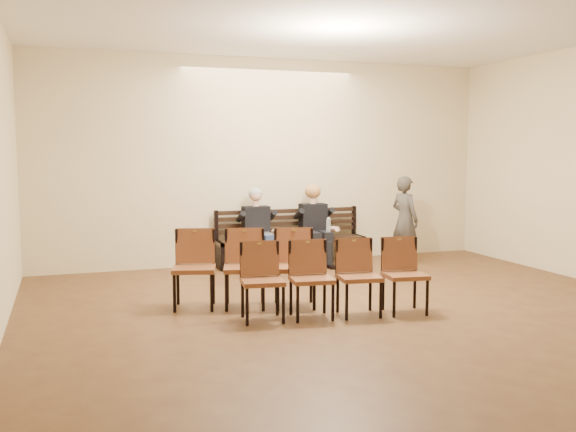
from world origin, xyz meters
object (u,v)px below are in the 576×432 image
Objects in this scene: laptop at (260,234)px; bag at (264,267)px; seated_woman at (315,227)px; passerby at (405,213)px; seated_man at (258,229)px; bench at (292,251)px; water_bottle at (328,233)px; chair_row_back at (335,279)px; chair_row_front at (245,268)px.

laptop is 0.76m from bag.
passerby reaches higher than seated_woman.
seated_man is at bearing 106.58° from laptop.
bench is 10.40× the size of water_bottle.
bench is at bearing 35.52° from laptop.
bench is at bearing 57.51° from passerby.
laptop is at bearing -86.97° from seated_man.
seated_woman is 0.58× the size of chair_row_back.
chair_row_front is (-2.06, -2.23, -0.08)m from water_bottle.
water_bottle reaches higher than bag.
passerby is at bearing -14.38° from bench.
seated_man is 1.02m from seated_woman.
bag is (-1.27, -0.48, -0.42)m from water_bottle.
chair_row_front is at bearing -120.54° from bench.
bag is at bearing -146.64° from seated_woman.
passerby is (2.53, -0.23, 0.29)m from laptop.
seated_woman reaches higher than chair_row_back.
chair_row_front is at bearing -97.59° from laptop.
passerby is 0.78× the size of chair_row_back.
bag is (-1.14, -0.75, -0.49)m from seated_woman.
seated_man is at bearing 85.54° from chair_row_front.
seated_woman is at bearing 21.13° from laptop.
laptop is at bearing 96.92° from chair_row_back.
water_bottle is at bearing -64.15° from seated_woman.
seated_man reaches higher than chair_row_back.
water_bottle is (0.51, -0.39, 0.35)m from bench.
water_bottle is at bearing 68.05° from passerby.
passerby is 0.98× the size of chair_row_front.
seated_man is at bearing 63.66° from passerby.
seated_woman is 3.16m from chair_row_front.
bench is 1.50× the size of passerby.
bench is 3.47m from chair_row_back.
chair_row_front is at bearing -114.26° from bag.
seated_woman is at bearing 0.00° from seated_man.
water_bottle is (0.13, -0.27, -0.07)m from seated_woman.
seated_woman is at bearing 115.85° from water_bottle.
laptop reaches higher than water_bottle.
seated_man is 3.29m from chair_row_back.
water_bottle is 1.42m from passerby.
passerby is 3.90m from chair_row_back.
chair_row_back is (-2.56, -2.91, -0.41)m from passerby.
chair_row_back is at bearing -100.96° from bench.
chair_row_back is (0.10, -2.53, 0.30)m from bag.
bench is 1.18× the size of chair_row_back.
chair_row_back is at bearing -107.59° from seated_woman.
bench is 2.00× the size of seated_man.
laptop is at bearing 78.45° from bag.
water_bottle is at bearing 20.49° from bag.
laptop is 1.16m from water_bottle.
chair_row_front is (-1.93, -2.50, -0.15)m from seated_woman.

